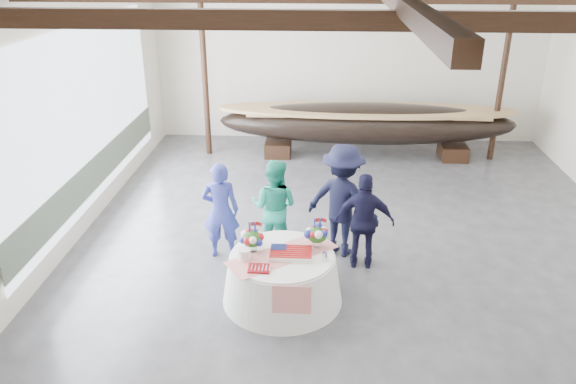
{
  "coord_description": "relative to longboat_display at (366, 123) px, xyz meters",
  "views": [
    {
      "loc": [
        -0.71,
        -8.7,
        4.88
      ],
      "look_at": [
        -1.21,
        -0.29,
        1.13
      ],
      "focal_mm": 35.0,
      "sensor_mm": 36.0,
      "label": 1
    }
  ],
  "objects": [
    {
      "name": "wall_left",
      "position": [
        -5.42,
        -4.57,
        1.39
      ],
      "size": [
        0.02,
        12.0,
        4.5
      ],
      "primitive_type": "cube",
      "color": "silver",
      "rests_on": "ground"
    },
    {
      "name": "open_bay",
      "position": [
        -5.36,
        -3.57,
        0.96
      ],
      "size": [
        0.03,
        7.0,
        3.2
      ],
      "color": "silver",
      "rests_on": "ground"
    },
    {
      "name": "guest_man_right",
      "position": [
        -0.38,
        -5.24,
        -0.05
      ],
      "size": [
        0.98,
        0.46,
        1.63
      ],
      "primitive_type": "imported",
      "rotation": [
        0.0,
        0.0,
        3.08
      ],
      "color": "black",
      "rests_on": "ground"
    },
    {
      "name": "guest_woman_blue",
      "position": [
        -2.73,
        -5.02,
        -0.02
      ],
      "size": [
        0.65,
        0.46,
        1.68
      ],
      "primitive_type": "imported",
      "rotation": [
        0.0,
        0.0,
        3.24
      ],
      "color": "navy",
      "rests_on": "ground"
    },
    {
      "name": "tabletop_items",
      "position": [
        -1.64,
        -6.15,
        0.05
      ],
      "size": [
        1.64,
        1.42,
        0.4
      ],
      "color": "red",
      "rests_on": "banquet_table"
    },
    {
      "name": "floor",
      "position": [
        -0.42,
        -4.57,
        -0.86
      ],
      "size": [
        10.0,
        12.0,
        0.01
      ],
      "primitive_type": "cube",
      "color": "#3D3D42",
      "rests_on": "ground"
    },
    {
      "name": "longboat_display",
      "position": [
        0.0,
        0.0,
        0.0
      ],
      "size": [
        7.21,
        1.44,
        1.35
      ],
      "color": "black",
      "rests_on": "ground"
    },
    {
      "name": "pavilion_structure",
      "position": [
        -0.42,
        -3.78,
        3.14
      ],
      "size": [
        9.8,
        11.76,
        4.5
      ],
      "color": "black",
      "rests_on": "ground"
    },
    {
      "name": "guest_woman_teal",
      "position": [
        -1.86,
        -4.84,
        -0.02
      ],
      "size": [
        0.95,
        0.83,
        1.68
      ],
      "primitive_type": "imported",
      "rotation": [
        0.0,
        0.0,
        2.87
      ],
      "color": "#1E9F81",
      "rests_on": "ground"
    },
    {
      "name": "wall_back",
      "position": [
        -0.42,
        1.43,
        1.39
      ],
      "size": [
        10.0,
        0.02,
        4.5
      ],
      "primitive_type": "cube",
      "color": "silver",
      "rests_on": "ground"
    },
    {
      "name": "guest_man_left",
      "position": [
        -0.72,
        -4.8,
        0.11
      ],
      "size": [
        1.44,
        1.16,
        1.95
      ],
      "primitive_type": "imported",
      "rotation": [
        0.0,
        0.0,
        2.74
      ],
      "color": "black",
      "rests_on": "ground"
    },
    {
      "name": "banquet_table",
      "position": [
        -1.63,
        -6.26,
        -0.48
      ],
      "size": [
        1.77,
        1.77,
        0.76
      ],
      "color": "silver",
      "rests_on": "ground"
    }
  ]
}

